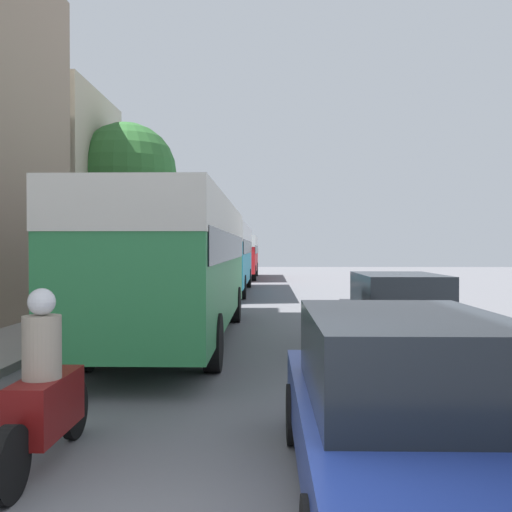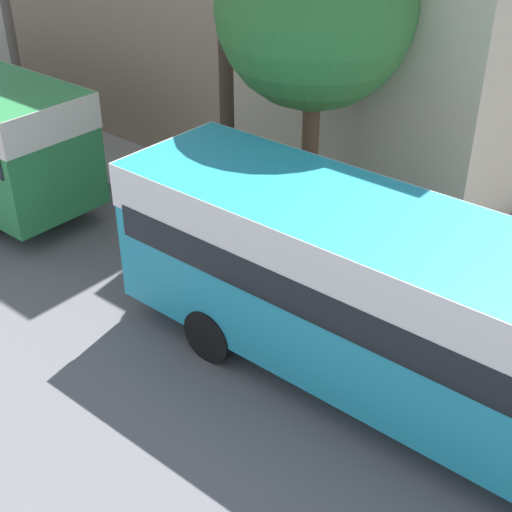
# 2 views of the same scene
# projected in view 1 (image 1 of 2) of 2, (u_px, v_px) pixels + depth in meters

# --- Properties ---
(building_far_terrace) EXTENTS (6.30, 6.11, 8.15)m
(building_far_terrace) POSITION_uv_depth(u_px,v_px,m) (22.00, 198.00, 22.38)
(building_far_terrace) COLOR #BCAD93
(building_far_terrace) RESTS_ON ground_plane
(bus_lead) EXTENTS (2.49, 10.58, 3.12)m
(bus_lead) POSITION_uv_depth(u_px,v_px,m) (178.00, 252.00, 12.94)
(bus_lead) COLOR #2D8447
(bus_lead) RESTS_ON ground_plane
(bus_following) EXTENTS (2.60, 11.04, 3.15)m
(bus_following) POSITION_uv_depth(u_px,v_px,m) (221.00, 249.00, 26.82)
(bus_following) COLOR teal
(bus_following) RESTS_ON ground_plane
(bus_third_in_line) EXTENTS (2.62, 9.88, 2.89)m
(bus_third_in_line) POSITION_uv_depth(u_px,v_px,m) (238.00, 251.00, 39.43)
(bus_third_in_line) COLOR red
(bus_third_in_line) RESTS_ON ground_plane
(motorcycle_behind_lead) EXTENTS (0.38, 2.24, 1.73)m
(motorcycle_behind_lead) POSITION_uv_depth(u_px,v_px,m) (45.00, 396.00, 5.47)
(motorcycle_behind_lead) COLOR maroon
(motorcycle_behind_lead) RESTS_ON ground_plane
(car_crossing) EXTENTS (1.87, 4.60, 1.59)m
(car_crossing) POSITION_uv_depth(u_px,v_px,m) (399.00, 312.00, 11.47)
(car_crossing) COLOR black
(car_crossing) RESTS_ON ground_plane
(car_far_curb) EXTENTS (1.85, 4.48, 1.57)m
(car_far_curb) POSITION_uv_depth(u_px,v_px,m) (404.00, 405.00, 4.71)
(car_far_curb) COLOR navy
(car_far_curb) RESTS_ON ground_plane
(pedestrian_near_curb) EXTENTS (0.33, 0.33, 1.75)m
(pedestrian_near_curb) POSITION_uv_depth(u_px,v_px,m) (182.00, 266.00, 33.54)
(pedestrian_near_curb) COLOR #232838
(pedestrian_near_curb) RESTS_ON sidewalk
(street_tree) EXTENTS (3.90, 3.90, 6.84)m
(street_tree) POSITION_uv_depth(u_px,v_px,m) (126.00, 174.00, 22.22)
(street_tree) COLOR brown
(street_tree) RESTS_ON sidewalk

